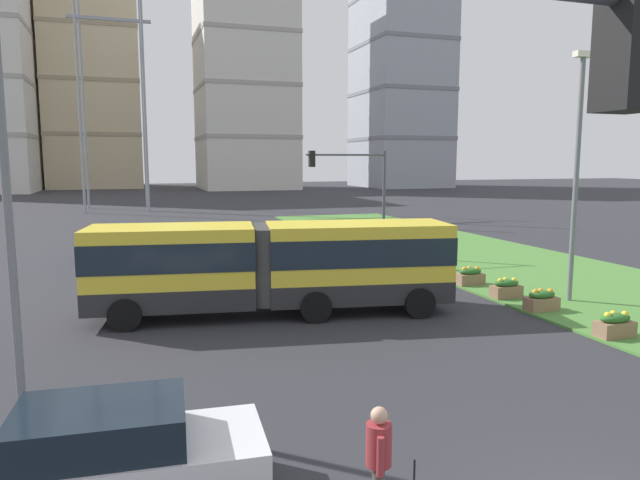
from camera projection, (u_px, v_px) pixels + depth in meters
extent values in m
cube|color=yellow|center=(357.00, 261.00, 19.48)|extent=(6.33, 3.46, 2.55)
cube|color=#262628|center=(357.00, 288.00, 19.61)|extent=(6.35, 3.48, 0.70)
cube|color=#19232D|center=(358.00, 248.00, 19.43)|extent=(6.38, 3.50, 0.90)
cube|color=yellow|center=(172.00, 266.00, 18.52)|extent=(5.52, 3.26, 2.55)
cube|color=#262628|center=(173.00, 294.00, 18.64)|extent=(5.54, 3.28, 0.70)
cube|color=#19232D|center=(171.00, 253.00, 18.46)|extent=(5.56, 3.30, 0.90)
cylinder|color=#383838|center=(268.00, 263.00, 19.03)|extent=(2.40, 2.40, 2.45)
cylinder|color=black|center=(398.00, 287.00, 21.15)|extent=(1.03, 0.44, 1.00)
cylinder|color=black|center=(420.00, 303.00, 18.70)|extent=(1.03, 0.44, 1.00)
cylinder|color=black|center=(306.00, 290.00, 20.63)|extent=(1.03, 0.44, 1.00)
cylinder|color=black|center=(316.00, 307.00, 18.18)|extent=(1.03, 0.44, 1.00)
cylinder|color=black|center=(137.00, 296.00, 19.69)|extent=(1.03, 0.43, 1.00)
cylinder|color=black|center=(125.00, 315.00, 17.25)|extent=(1.03, 0.43, 1.00)
sphere|color=#F9EFC6|center=(433.00, 279.00, 20.95)|extent=(0.24, 0.24, 0.24)
sphere|color=#F9EFC6|center=(452.00, 290.00, 19.19)|extent=(0.24, 0.24, 0.24)
cube|color=#19234C|center=(134.00, 249.00, 29.57)|extent=(4.40, 1.80, 0.80)
cube|color=black|center=(130.00, 236.00, 29.42)|extent=(2.38, 1.68, 0.60)
cylinder|color=black|center=(163.00, 250.00, 30.91)|extent=(0.64, 0.22, 0.64)
cylinder|color=black|center=(165.00, 255.00, 29.22)|extent=(0.64, 0.22, 0.64)
cylinder|color=black|center=(103.00, 253.00, 29.98)|extent=(0.64, 0.22, 0.64)
cylinder|color=black|center=(102.00, 259.00, 28.29)|extent=(0.64, 0.22, 0.64)
cube|color=silver|center=(114.00, 470.00, 8.46)|extent=(4.51, 2.09, 0.80)
cube|color=black|center=(100.00, 426.00, 8.33)|extent=(2.48, 1.84, 0.60)
cylinder|color=black|center=(214.00, 445.00, 9.73)|extent=(0.65, 0.26, 0.64)
cylinder|color=black|center=(18.00, 469.00, 8.99)|extent=(0.65, 0.26, 0.64)
cylinder|color=maroon|center=(379.00, 444.00, 7.94)|extent=(0.36, 0.36, 0.60)
sphere|color=tan|center=(379.00, 415.00, 7.89)|extent=(0.24, 0.24, 0.24)
cylinder|color=maroon|center=(380.00, 457.00, 7.71)|extent=(0.10, 0.10, 0.55)
cylinder|color=maroon|center=(377.00, 440.00, 8.19)|extent=(0.10, 0.10, 0.55)
cylinder|color=black|center=(414.00, 474.00, 7.95)|extent=(0.03, 0.03, 0.40)
cube|color=#937051|center=(614.00, 329.00, 16.52)|extent=(1.10, 0.56, 0.44)
ellipsoid|color=#2D6B28|center=(615.00, 318.00, 16.48)|extent=(0.99, 0.50, 0.28)
sphere|color=yellow|center=(608.00, 315.00, 16.38)|extent=(0.20, 0.20, 0.20)
sphere|color=yellow|center=(613.00, 314.00, 16.54)|extent=(0.20, 0.20, 0.20)
sphere|color=yellow|center=(625.00, 314.00, 16.50)|extent=(0.20, 0.20, 0.20)
cube|color=#937051|center=(541.00, 304.00, 19.44)|extent=(1.10, 0.56, 0.44)
ellipsoid|color=#2D6B28|center=(542.00, 294.00, 19.39)|extent=(0.99, 0.50, 0.28)
sphere|color=orange|center=(535.00, 292.00, 19.29)|extent=(0.20, 0.20, 0.20)
sphere|color=orange|center=(540.00, 291.00, 19.45)|extent=(0.20, 0.20, 0.20)
sphere|color=orange|center=(550.00, 291.00, 19.41)|extent=(0.20, 0.20, 0.20)
cube|color=#937051|center=(506.00, 292.00, 21.25)|extent=(1.10, 0.56, 0.44)
ellipsoid|color=#2D6B28|center=(507.00, 283.00, 21.20)|extent=(0.99, 0.50, 0.28)
sphere|color=yellow|center=(500.00, 281.00, 21.10)|extent=(0.20, 0.20, 0.20)
sphere|color=yellow|center=(505.00, 280.00, 21.26)|extent=(0.20, 0.20, 0.20)
sphere|color=yellow|center=(514.00, 280.00, 21.22)|extent=(0.20, 0.20, 0.20)
cube|color=#937051|center=(470.00, 279.00, 23.48)|extent=(1.10, 0.56, 0.44)
ellipsoid|color=#2D6B28|center=(470.00, 271.00, 23.44)|extent=(0.99, 0.50, 0.28)
sphere|color=orange|center=(464.00, 269.00, 23.34)|extent=(0.20, 0.20, 0.20)
sphere|color=orange|center=(469.00, 269.00, 23.50)|extent=(0.20, 0.20, 0.20)
sphere|color=orange|center=(477.00, 269.00, 23.46)|extent=(0.20, 0.20, 0.20)
cube|color=black|center=(631.00, 37.00, 3.14)|extent=(0.28, 0.28, 0.80)
sphere|color=yellow|center=(631.00, 39.00, 3.14)|extent=(0.16, 0.16, 0.16)
sphere|color=green|center=(628.00, 88.00, 3.17)|extent=(0.16, 0.16, 0.16)
cylinder|color=#474C51|center=(384.00, 205.00, 30.17)|extent=(0.16, 0.16, 5.56)
cylinder|color=#474C51|center=(346.00, 155.00, 29.16)|extent=(4.24, 0.10, 0.10)
cube|color=black|center=(312.00, 159.00, 28.62)|extent=(0.28, 0.28, 0.80)
sphere|color=red|center=(312.00, 154.00, 28.58)|extent=(0.16, 0.16, 0.16)
sphere|color=yellow|center=(312.00, 159.00, 28.62)|extent=(0.16, 0.16, 0.16)
sphere|color=green|center=(312.00, 164.00, 28.65)|extent=(0.16, 0.16, 0.16)
cylinder|color=slate|center=(6.00, 184.00, 11.84)|extent=(0.18, 0.18, 9.20)
cylinder|color=slate|center=(576.00, 183.00, 20.29)|extent=(0.18, 0.18, 8.57)
cube|color=white|center=(584.00, 54.00, 19.69)|extent=(0.70, 0.28, 0.20)
cube|color=beige|center=(93.00, 87.00, 109.23)|extent=(16.44, 19.21, 37.70)
cube|color=#9C8D6E|center=(96.00, 136.00, 110.46)|extent=(16.64, 19.41, 0.70)
cube|color=#9C8D6E|center=(93.00, 85.00, 109.18)|extent=(16.64, 19.41, 0.70)
cube|color=#9C8D6E|center=(90.00, 34.00, 107.90)|extent=(16.64, 19.41, 0.70)
cube|color=silver|center=(245.00, 65.00, 103.82)|extent=(16.39, 17.53, 44.16)
cube|color=#A4A099|center=(246.00, 138.00, 105.58)|extent=(16.59, 17.73, 0.70)
cube|color=#A4A099|center=(245.00, 89.00, 104.38)|extent=(16.59, 17.73, 0.70)
cube|color=#A4A099|center=(244.00, 38.00, 103.18)|extent=(16.59, 17.73, 0.70)
cube|color=#9EA3AD|center=(401.00, 71.00, 111.41)|extent=(14.75, 18.20, 44.51)
cube|color=gray|center=(399.00, 139.00, 113.17)|extent=(14.95, 18.40, 0.70)
cube|color=gray|center=(400.00, 93.00, 111.96)|extent=(14.95, 18.40, 0.70)
cube|color=gray|center=(401.00, 45.00, 110.75)|extent=(14.95, 18.40, 0.70)
cylinder|color=gray|center=(142.00, 71.00, 62.11)|extent=(0.24, 0.24, 29.18)
cylinder|color=gray|center=(82.00, 69.00, 60.24)|extent=(0.24, 0.24, 29.18)
cylinder|color=gray|center=(143.00, 63.00, 56.47)|extent=(0.24, 0.24, 29.18)
cylinder|color=gray|center=(77.00, 59.00, 54.60)|extent=(0.24, 0.24, 29.18)
cube|color=gray|center=(109.00, 19.00, 57.74)|extent=(8.00, 0.30, 0.30)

